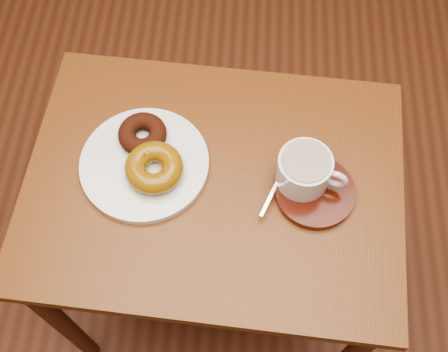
# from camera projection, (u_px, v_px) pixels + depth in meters

# --- Properties ---
(ground) EXTENTS (6.00, 6.00, 0.00)m
(ground) POSITION_uv_depth(u_px,v_px,m) (253.00, 286.00, 1.67)
(ground) COLOR brown
(ground) RESTS_ON ground
(cafe_table) EXTENTS (0.76, 0.59, 0.68)m
(cafe_table) POSITION_uv_depth(u_px,v_px,m) (214.00, 204.00, 1.17)
(cafe_table) COLOR brown
(cafe_table) RESTS_ON ground
(donut_plate) EXTENTS (0.28, 0.28, 0.02)m
(donut_plate) POSITION_uv_depth(u_px,v_px,m) (145.00, 164.00, 1.08)
(donut_plate) COLOR white
(donut_plate) RESTS_ON cafe_table
(donut_cinnamon) EXTENTS (0.12, 0.12, 0.03)m
(donut_cinnamon) POSITION_uv_depth(u_px,v_px,m) (142.00, 134.00, 1.09)
(donut_cinnamon) COLOR #38160B
(donut_cinnamon) RESTS_ON donut_plate
(donut_caramel) EXTENTS (0.15, 0.15, 0.04)m
(donut_caramel) POSITION_uv_depth(u_px,v_px,m) (154.00, 168.00, 1.05)
(donut_caramel) COLOR #8A5C0F
(donut_caramel) RESTS_ON donut_plate
(saucer) EXTENTS (0.19, 0.19, 0.02)m
(saucer) POSITION_uv_depth(u_px,v_px,m) (315.00, 192.00, 1.05)
(saucer) COLOR #3D1008
(saucer) RESTS_ON cafe_table
(coffee_cup) EXTENTS (0.13, 0.10, 0.07)m
(coffee_cup) POSITION_uv_depth(u_px,v_px,m) (305.00, 170.00, 1.03)
(coffee_cup) COLOR white
(coffee_cup) RESTS_ON saucer
(teaspoon) EXTENTS (0.05, 0.11, 0.01)m
(teaspoon) POSITION_uv_depth(u_px,v_px,m) (279.00, 179.00, 1.05)
(teaspoon) COLOR silver
(teaspoon) RESTS_ON saucer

